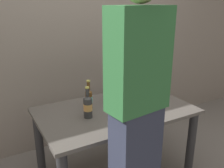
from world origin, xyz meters
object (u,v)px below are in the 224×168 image
beer_bottle_amber (88,106)px  laptop (122,99)px  person_figure (137,111)px  beer_bottle_green (89,98)px

beer_bottle_amber → laptop: bearing=14.7°
beer_bottle_amber → person_figure: bearing=-80.9°
beer_bottle_amber → person_figure: person_figure is taller
laptop → person_figure: (-0.32, -0.69, 0.23)m
laptop → person_figure: person_figure is taller
person_figure → beer_bottle_green: bearing=91.0°
beer_bottle_amber → person_figure: 0.61m
laptop → person_figure: size_ratio=0.18×
laptop → beer_bottle_amber: bearing=-165.3°
laptop → beer_bottle_green: 0.34m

